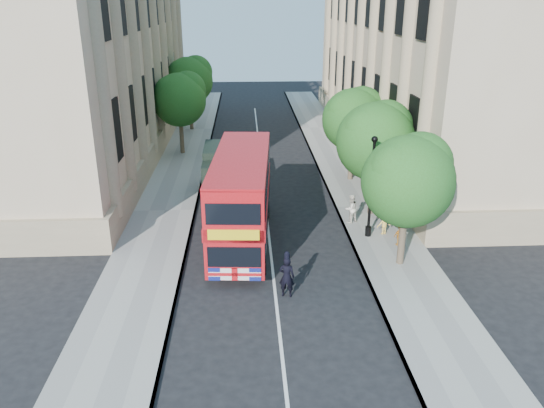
{
  "coord_description": "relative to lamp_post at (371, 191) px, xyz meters",
  "views": [
    {
      "loc": [
        -1.11,
        -18.13,
        11.37
      ],
      "look_at": [
        0.09,
        5.07,
        2.3
      ],
      "focal_mm": 35.0,
      "sensor_mm": 36.0,
      "label": 1
    }
  ],
  "objects": [
    {
      "name": "child_a",
      "position": [
        1.26,
        -1.17,
        -1.89
      ],
      "size": [
        0.63,
        0.4,
        1.0
      ],
      "primitive_type": "imported",
      "rotation": [
        0.0,
        0.0,
        3.43
      ],
      "color": "orange",
      "rests_on": "pavement_right"
    },
    {
      "name": "building_left",
      "position": [
        -18.8,
        18.0,
        6.49
      ],
      "size": [
        12.0,
        38.0,
        18.0
      ],
      "primitive_type": "cube",
      "color": "tan",
      "rests_on": "ground"
    },
    {
      "name": "tree_right_far",
      "position": [
        0.84,
        9.03,
        1.8
      ],
      "size": [
        4.0,
        4.0,
        6.15
      ],
      "color": "#473828",
      "rests_on": "ground"
    },
    {
      "name": "ground",
      "position": [
        -5.0,
        -6.0,
        -2.51
      ],
      "size": [
        120.0,
        120.0,
        0.0
      ],
      "primitive_type": "plane",
      "color": "black",
      "rests_on": "ground"
    },
    {
      "name": "police_constable",
      "position": [
        -4.55,
        -5.38,
        -1.63
      ],
      "size": [
        0.72,
        0.56,
        1.75
      ],
      "primitive_type": "imported",
      "rotation": [
        0.0,
        0.0,
        2.91
      ],
      "color": "black",
      "rests_on": "ground"
    },
    {
      "name": "woman_pedestrian",
      "position": [
        -0.57,
        1.76,
        -1.61
      ],
      "size": [
        0.95,
        0.89,
        1.55
      ],
      "primitive_type": "imported",
      "rotation": [
        0.0,
        0.0,
        3.67
      ],
      "color": "white",
      "rests_on": "pavement_right"
    },
    {
      "name": "lamp_post",
      "position": [
        0.0,
        0.0,
        0.0
      ],
      "size": [
        0.32,
        0.32,
        5.16
      ],
      "color": "black",
      "rests_on": "pavement_right"
    },
    {
      "name": "tree_right_mid",
      "position": [
        0.84,
        3.03,
        1.93
      ],
      "size": [
        4.2,
        4.2,
        6.37
      ],
      "color": "#473828",
      "rests_on": "ground"
    },
    {
      "name": "tree_right_near",
      "position": [
        0.84,
        -2.97,
        1.74
      ],
      "size": [
        4.0,
        4.0,
        6.08
      ],
      "color": "#473828",
      "rests_on": "ground"
    },
    {
      "name": "pavement_right",
      "position": [
        0.75,
        4.0,
        -2.45
      ],
      "size": [
        3.5,
        80.0,
        0.12
      ],
      "primitive_type": "cube",
      "color": "gray",
      "rests_on": "ground"
    },
    {
      "name": "double_decker_bus",
      "position": [
        -6.34,
        -0.11,
        -0.1
      ],
      "size": [
        3.13,
        9.59,
        4.36
      ],
      "rotation": [
        0.0,
        0.0,
        -0.07
      ],
      "color": "#B30C11",
      "rests_on": "ground"
    },
    {
      "name": "tree_left_back",
      "position": [
        -10.96,
        24.03,
        2.2
      ],
      "size": [
        4.2,
        4.2,
        6.65
      ],
      "color": "#473828",
      "rests_on": "ground"
    },
    {
      "name": "building_right",
      "position": [
        8.8,
        18.0,
        6.49
      ],
      "size": [
        12.0,
        38.0,
        18.0
      ],
      "primitive_type": "cube",
      "color": "tan",
      "rests_on": "ground"
    },
    {
      "name": "box_van",
      "position": [
        -7.59,
        6.68,
        -1.08
      ],
      "size": [
        2.13,
        5.12,
        2.92
      ],
      "rotation": [
        0.0,
        0.0,
        0.01
      ],
      "color": "black",
      "rests_on": "ground"
    },
    {
      "name": "child_b",
      "position": [
        0.84,
        0.19,
        -1.8
      ],
      "size": [
        0.86,
        0.64,
        1.18
      ],
      "primitive_type": "imported",
      "rotation": [
        0.0,
        0.0,
        3.44
      ],
      "color": "#F1C352",
      "rests_on": "pavement_right"
    },
    {
      "name": "tree_left_far",
      "position": [
        -10.96,
        16.03,
        1.93
      ],
      "size": [
        4.0,
        4.0,
        6.3
      ],
      "color": "#473828",
      "rests_on": "ground"
    },
    {
      "name": "pavement_left",
      "position": [
        -10.75,
        4.0,
        -2.45
      ],
      "size": [
        3.5,
        80.0,
        0.12
      ],
      "primitive_type": "cube",
      "color": "gray",
      "rests_on": "ground"
    }
  ]
}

